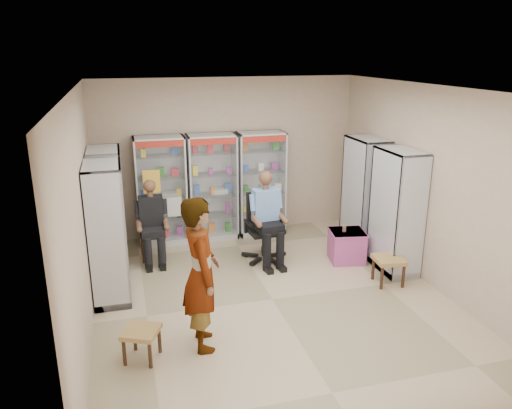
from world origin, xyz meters
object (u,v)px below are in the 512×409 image
object	(u,v)px
cabinet_left_near	(108,233)
woven_stool_a	(388,270)
cabinet_right_far	(365,193)
cabinet_right_near	(396,211)
cabinet_back_left	(161,191)
cabinet_back_right	(261,184)
cabinet_back_mid	(212,187)
pink_trunk	(347,246)
wooden_chair	(152,233)
standing_man	(201,274)
seated_shopkeeper	(265,220)
cabinet_left_far	(108,210)
office_chair	(264,227)
woven_stool_b	(142,344)

from	to	relation	value
cabinet_left_near	woven_stool_a	xyz separation A→B (m)	(4.11, -0.67, -0.78)
cabinet_right_far	cabinet_right_near	distance (m)	1.10
cabinet_back_left	cabinet_right_near	bearing A→B (deg)	-32.28
cabinet_back_right	cabinet_back_mid	bearing A→B (deg)	180.00
pink_trunk	wooden_chair	bearing A→B (deg)	162.68
standing_man	cabinet_right_far	bearing A→B (deg)	-53.35
seated_shopkeeper	standing_man	world-z (taller)	standing_man
cabinet_back_left	woven_stool_a	distance (m)	4.25
cabinet_left_far	office_chair	xyz separation A→B (m)	(2.52, -0.36, -0.42)
wooden_chair	pink_trunk	xyz separation A→B (m)	(3.19, -1.00, -0.20)
cabinet_back_left	cabinet_left_near	bearing A→B (deg)	-114.61
office_chair	pink_trunk	world-z (taller)	office_chair
cabinet_back_mid	cabinet_back_right	bearing A→B (deg)	0.00
seated_shopkeeper	woven_stool_b	world-z (taller)	seated_shopkeeper
cabinet_back_mid	standing_man	size ratio (longest dim) A/B	1.05
woven_stool_b	cabinet_right_far	bearing A→B (deg)	32.04
cabinet_back_right	woven_stool_b	bearing A→B (deg)	-123.94
woven_stool_b	wooden_chair	bearing A→B (deg)	83.31
cabinet_back_mid	woven_stool_a	distance (m)	3.59
cabinet_back_right	office_chair	distance (m)	1.39
cabinet_back_left	office_chair	world-z (taller)	cabinet_back_left
cabinet_back_left	seated_shopkeeper	distance (m)	2.10
wooden_chair	standing_man	bearing A→B (deg)	-82.26
cabinet_back_right	cabinet_left_far	xyz separation A→B (m)	(-2.83, -0.93, 0.00)
cabinet_back_right	wooden_chair	size ratio (longest dim) A/B	2.13
cabinet_back_left	cabinet_back_right	bearing A→B (deg)	0.00
cabinet_right_near	cabinet_right_far	bearing A→B (deg)	0.00
cabinet_right_near	wooden_chair	world-z (taller)	cabinet_right_near
cabinet_back_right	cabinet_right_far	size ratio (longest dim) A/B	1.00
cabinet_back_mid	woven_stool_a	size ratio (longest dim) A/B	4.63
cabinet_back_mid	office_chair	bearing A→B (deg)	-63.58
seated_shopkeeper	wooden_chair	bearing A→B (deg)	157.14
cabinet_left_near	seated_shopkeeper	xyz separation A→B (m)	(2.52, 0.69, -0.26)
cabinet_right_far	office_chair	world-z (taller)	cabinet_right_far
cabinet_back_mid	seated_shopkeeper	xyz separation A→B (m)	(0.64, -1.34, -0.26)
cabinet_right_far	woven_stool_a	world-z (taller)	cabinet_right_far
cabinet_back_mid	cabinet_right_near	bearing A→B (deg)	-40.84
cabinet_left_near	pink_trunk	world-z (taller)	cabinet_left_near
cabinet_left_near	seated_shopkeeper	size ratio (longest dim) A/B	1.35
office_chair	woven_stool_b	xyz separation A→B (m)	(-2.19, -2.42, -0.39)
woven_stool_b	pink_trunk	bearing A→B (deg)	29.33
cabinet_back_right	standing_man	bearing A→B (deg)	-116.05
cabinet_back_mid	standing_man	bearing A→B (deg)	-102.68
pink_trunk	standing_man	world-z (taller)	standing_man
wooden_chair	pink_trunk	size ratio (longest dim) A/B	1.69
standing_man	cabinet_left_near	bearing A→B (deg)	34.84
office_chair	cabinet_left_far	bearing A→B (deg)	167.35
cabinet_left_far	cabinet_left_near	world-z (taller)	same
cabinet_back_mid	cabinet_right_far	bearing A→B (deg)	-23.65
cabinet_back_mid	pink_trunk	bearing A→B (deg)	-40.90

